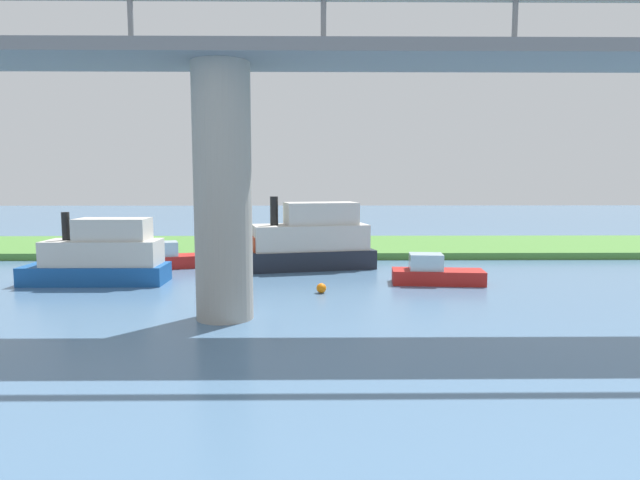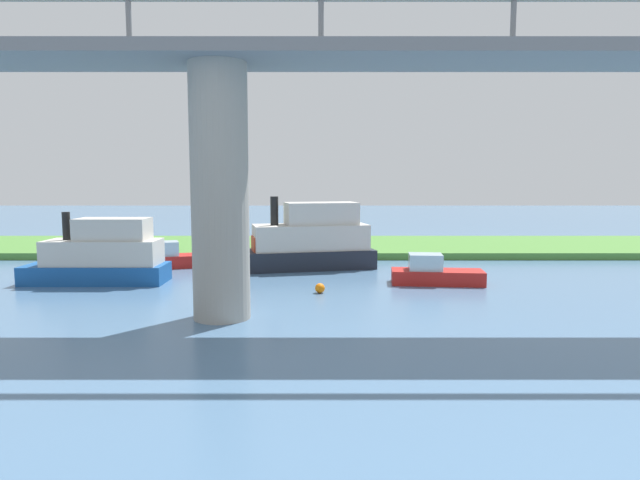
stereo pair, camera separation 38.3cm
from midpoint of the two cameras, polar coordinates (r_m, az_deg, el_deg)
name	(u,v)px [view 2 (the right image)]	position (r m, az deg, el deg)	size (l,w,h in m)	color
ground_plane	(307,260)	(39.02, -1.03, -2.11)	(160.00, 160.00, 0.00)	#4C7093
grassy_bank	(309,246)	(44.93, -0.90, -0.66)	(80.00, 12.00, 0.50)	#4C8438
bridge_pylon	(220,193)	(22.68, -9.85, 4.78)	(2.34, 2.34, 10.31)	#9E998E
bridge_span	(217,49)	(23.25, -10.12, 18.85)	(57.66, 4.30, 3.25)	slate
person_on_bank	(231,239)	(42.32, -8.90, 0.12)	(0.47, 0.47, 1.39)	#2D334C
mooring_post	(325,243)	(40.46, 0.84, -0.34)	(0.20, 0.20, 1.05)	brown
houseboat_blue	(308,242)	(35.37, -0.98, -0.18)	(9.51, 4.92, 4.64)	#1E232D
motorboat_white	(79,263)	(37.78, -23.44, -2.20)	(4.13, 2.54, 1.30)	white
riverboat_paddlewheel	(101,257)	(32.71, -21.45, -1.62)	(7.71, 2.59, 3.93)	#195199
pontoon_yellow	(434,273)	(30.91, 12.10, -3.38)	(5.11, 2.24, 1.65)	red
motorboat_red	(172,258)	(37.06, -14.79, -1.82)	(5.43, 3.35, 1.71)	red
marker_buoy	(320,288)	(27.88, 0.39, -5.01)	(0.50, 0.50, 0.50)	orange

